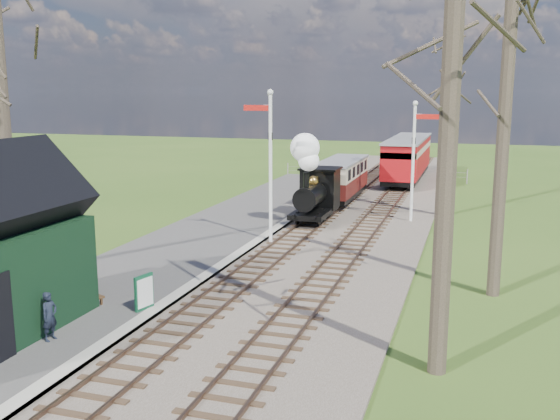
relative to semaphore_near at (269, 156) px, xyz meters
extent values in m
ellipsoid|color=#385B23|center=(-24.23, 44.00, -18.38)|extent=(57.60, 36.00, 16.20)
ellipsoid|color=#385B23|center=(10.77, 49.00, -21.66)|extent=(70.40, 44.00, 19.80)
ellipsoid|color=#385B23|center=(-7.23, 54.00, -20.02)|extent=(64.00, 40.00, 18.00)
cube|color=brown|center=(2.07, 6.00, -3.57)|extent=(8.00, 60.00, 0.10)
cube|color=brown|center=(0.27, 6.00, -3.48)|extent=(0.07, 60.00, 0.12)
cube|color=brown|center=(1.27, 6.00, -3.48)|extent=(0.07, 60.00, 0.12)
cube|color=#38281C|center=(0.77, 6.00, -3.53)|extent=(1.60, 60.00, 0.09)
cube|color=brown|center=(2.87, 6.00, -3.48)|extent=(0.07, 60.00, 0.12)
cube|color=brown|center=(3.87, 6.00, -3.48)|extent=(0.07, 60.00, 0.12)
cube|color=#38281C|center=(3.37, 6.00, -3.53)|extent=(1.60, 60.00, 0.09)
cube|color=#474442|center=(-2.73, -2.00, -3.52)|extent=(5.00, 44.00, 0.20)
cube|color=#B2AD9E|center=(-0.43, -2.00, -3.52)|extent=(0.40, 44.00, 0.21)
cylinder|color=silver|center=(0.07, 0.00, -0.62)|extent=(0.14, 0.14, 6.00)
sphere|color=silver|center=(0.07, 0.00, 2.48)|extent=(0.24, 0.24, 0.24)
cube|color=#B7140F|center=(-0.48, 0.00, 1.88)|extent=(1.10, 0.08, 0.22)
cube|color=black|center=(0.07, 0.00, 0.78)|extent=(0.18, 0.06, 0.30)
cylinder|color=silver|center=(5.07, 6.00, -0.87)|extent=(0.14, 0.14, 5.50)
sphere|color=silver|center=(5.07, 6.00, 1.98)|extent=(0.24, 0.24, 0.24)
cube|color=#B7140F|center=(5.62, 6.00, 1.38)|extent=(1.10, 0.08, 0.22)
cube|color=black|center=(5.07, 6.00, 0.28)|extent=(0.18, 0.06, 0.30)
cylinder|color=#382D23|center=(-6.53, -7.00, 1.88)|extent=(0.41, 0.41, 11.00)
cylinder|color=#382D23|center=(7.27, -10.00, 2.38)|extent=(0.42, 0.42, 12.00)
cylinder|color=#382D23|center=(8.57, -4.00, 1.38)|extent=(0.40, 0.40, 10.00)
cylinder|color=#382D23|center=(6.27, 8.00, 0.88)|extent=(0.39, 0.39, 9.00)
cube|color=slate|center=(1.07, 20.00, -2.87)|extent=(12.60, 0.02, 0.01)
cube|color=slate|center=(1.07, 20.00, -3.17)|extent=(12.60, 0.02, 0.02)
cylinder|color=slate|center=(1.07, 20.00, -3.12)|extent=(0.08, 0.08, 1.00)
cube|color=black|center=(0.77, 4.38, -3.01)|extent=(1.57, 3.69, 0.23)
cylinder|color=black|center=(0.77, 3.83, -2.18)|extent=(1.01, 2.40, 1.01)
cube|color=black|center=(0.77, 5.49, -2.08)|extent=(1.66, 1.48, 1.85)
cylinder|color=black|center=(0.77, 2.91, -1.35)|extent=(0.26, 0.26, 0.74)
sphere|color=#B78435|center=(0.77, 4.10, -1.53)|extent=(0.48, 0.48, 0.48)
sphere|color=white|center=(0.87, 2.91, -0.47)|extent=(0.92, 0.92, 0.92)
sphere|color=white|center=(0.67, 3.00, 0.08)|extent=(1.29, 1.29, 1.29)
cylinder|color=black|center=(0.27, 3.27, -3.13)|extent=(0.09, 0.59, 0.59)
cylinder|color=black|center=(1.27, 3.27, -3.13)|extent=(0.09, 0.59, 0.59)
cube|color=black|center=(0.77, 10.38, -3.10)|extent=(1.75, 6.46, 0.28)
cube|color=#501512|center=(0.77, 10.38, -2.55)|extent=(1.85, 6.46, 0.83)
cube|color=#C2AF92|center=(0.77, 10.38, -1.71)|extent=(1.85, 6.46, 0.83)
cube|color=slate|center=(0.77, 10.38, -1.25)|extent=(1.94, 6.64, 0.11)
cube|color=black|center=(3.37, 17.28, -3.04)|extent=(2.09, 5.50, 0.33)
cube|color=#9D0D10|center=(3.37, 17.28, -2.38)|extent=(2.20, 5.50, 0.99)
cube|color=#C2AF92|center=(3.37, 17.28, -1.39)|extent=(2.20, 5.50, 0.99)
cube|color=slate|center=(3.37, 17.28, -0.84)|extent=(2.31, 5.72, 0.13)
cube|color=black|center=(3.37, 22.78, -3.04)|extent=(2.09, 5.50, 0.33)
cube|color=#9D0D10|center=(3.37, 22.78, -2.38)|extent=(2.20, 5.50, 0.99)
cube|color=#C2AF92|center=(3.37, 22.78, -1.39)|extent=(2.20, 5.50, 0.99)
cube|color=slate|center=(3.37, 22.78, -0.84)|extent=(2.31, 5.72, 0.13)
cube|color=#0F492C|center=(-0.69, -8.84, -2.93)|extent=(0.24, 0.67, 0.99)
cube|color=silver|center=(-0.64, -8.85, -2.93)|extent=(0.16, 0.57, 0.81)
cube|color=#412B17|center=(-2.39, -9.32, -3.21)|extent=(0.84, 1.33, 0.06)
cube|color=#412B17|center=(-2.54, -9.26, -2.96)|extent=(0.55, 1.21, 0.55)
cube|color=#412B17|center=(-2.25, -9.88, -3.33)|extent=(0.06, 0.06, 0.18)
cube|color=#412B17|center=(-2.53, -8.77, -3.33)|extent=(0.06, 0.06, 0.18)
imported|color=black|center=(-1.76, -11.45, -2.82)|extent=(0.35, 0.48, 1.21)
camera|label=1|loc=(7.83, -23.40, 2.52)|focal=40.00mm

